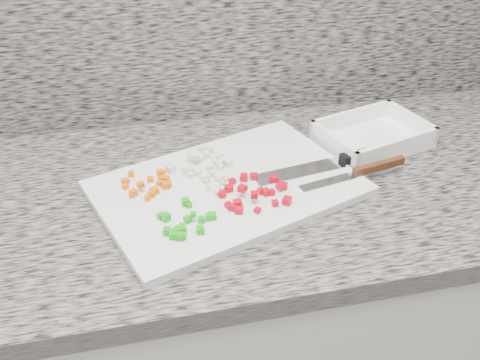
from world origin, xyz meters
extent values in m
cube|color=silver|center=(0.00, 1.44, 0.43)|extent=(3.92, 0.62, 0.86)
cube|color=slate|center=(0.00, 1.44, 0.88)|extent=(3.96, 0.64, 0.04)
cube|color=silver|center=(0.06, 1.42, 0.91)|extent=(0.56, 0.46, 0.02)
cube|color=#DB5C04|center=(-0.06, 1.43, 0.92)|extent=(0.02, 0.02, 0.01)
cube|color=#DB5C04|center=(-0.06, 1.48, 0.92)|extent=(0.02, 0.02, 0.01)
cube|color=#DB5C04|center=(-0.09, 1.41, 0.92)|extent=(0.01, 0.01, 0.01)
cube|color=#DB5C04|center=(-0.12, 1.48, 0.92)|extent=(0.01, 0.01, 0.01)
cube|color=#DB5C04|center=(-0.14, 1.46, 0.92)|extent=(0.02, 0.02, 0.01)
cube|color=#DB5C04|center=(-0.14, 1.46, 0.92)|extent=(0.01, 0.01, 0.01)
cube|color=#DB5C04|center=(-0.09, 1.46, 0.92)|extent=(0.01, 0.01, 0.01)
cube|color=#DB5C04|center=(-0.07, 1.45, 0.92)|extent=(0.02, 0.02, 0.01)
cube|color=#DB5C04|center=(-0.11, 1.43, 0.93)|extent=(0.02, 0.02, 0.01)
cube|color=#DB5C04|center=(-0.06, 1.45, 0.92)|extent=(0.02, 0.02, 0.01)
cube|color=#DB5C04|center=(-0.08, 1.42, 0.92)|extent=(0.02, 0.02, 0.01)
cube|color=#DB5C04|center=(-0.06, 1.43, 0.92)|extent=(0.01, 0.01, 0.01)
cube|color=#DB5C04|center=(-0.09, 1.41, 0.92)|extent=(0.01, 0.01, 0.01)
cube|color=#DB5C04|center=(-0.13, 1.41, 0.92)|extent=(0.01, 0.01, 0.01)
cube|color=#DB5C04|center=(-0.07, 1.44, 0.92)|extent=(0.01, 0.01, 0.01)
cube|color=#DB5C04|center=(-0.12, 1.42, 0.92)|extent=(0.02, 0.02, 0.01)
cube|color=#DB5C04|center=(-0.07, 1.48, 0.92)|extent=(0.01, 0.01, 0.01)
cube|color=#DB5C04|center=(-0.10, 1.40, 0.92)|extent=(0.01, 0.01, 0.01)
cube|color=#DB5C04|center=(-0.06, 1.43, 0.92)|extent=(0.01, 0.01, 0.01)
cube|color=#DB5C04|center=(-0.14, 1.44, 0.92)|extent=(0.01, 0.01, 0.01)
cube|color=beige|center=(0.07, 1.50, 0.92)|extent=(0.02, 0.02, 0.01)
cube|color=beige|center=(0.06, 1.52, 0.92)|extent=(0.01, 0.01, 0.01)
cube|color=beige|center=(-0.01, 1.47, 0.92)|extent=(0.02, 0.02, 0.01)
cube|color=beige|center=(0.03, 1.53, 0.92)|extent=(0.01, 0.01, 0.01)
cube|color=beige|center=(0.04, 1.54, 0.92)|extent=(0.02, 0.02, 0.01)
cube|color=beige|center=(0.06, 1.51, 0.92)|extent=(0.01, 0.01, 0.01)
cube|color=beige|center=(0.06, 1.49, 0.92)|extent=(0.02, 0.02, 0.01)
cube|color=beige|center=(0.05, 1.48, 0.92)|extent=(0.02, 0.02, 0.01)
cube|color=beige|center=(-0.05, 1.48, 0.92)|extent=(0.02, 0.02, 0.01)
cube|color=beige|center=(0.04, 1.49, 0.92)|extent=(0.01, 0.01, 0.01)
cube|color=beige|center=(0.02, 1.51, 0.92)|extent=(0.01, 0.01, 0.01)
cube|color=beige|center=(0.03, 1.45, 0.92)|extent=(0.01, 0.01, 0.01)
cube|color=beige|center=(0.03, 1.55, 0.92)|extent=(0.02, 0.02, 0.01)
cube|color=beige|center=(0.03, 1.52, 0.92)|extent=(0.01, 0.01, 0.01)
cube|color=beige|center=(0.06, 1.49, 0.92)|extent=(0.02, 0.02, 0.01)
cube|color=beige|center=(-0.02, 1.47, 0.92)|extent=(0.02, 0.02, 0.01)
cube|color=beige|center=(0.06, 1.52, 0.92)|extent=(0.02, 0.02, 0.01)
cube|color=beige|center=(-0.01, 1.46, 0.92)|extent=(0.01, 0.01, 0.01)
cube|color=beige|center=(0.01, 1.50, 0.93)|extent=(0.02, 0.02, 0.01)
cube|color=beige|center=(-0.02, 1.47, 0.92)|extent=(0.01, 0.01, 0.01)
cube|color=beige|center=(0.05, 1.51, 0.92)|extent=(0.02, 0.02, 0.01)
cube|color=beige|center=(0.00, 1.52, 0.93)|extent=(0.01, 0.01, 0.01)
cube|color=beige|center=(0.01, 1.44, 0.92)|extent=(0.01, 0.01, 0.01)
cube|color=beige|center=(0.07, 1.48, 0.92)|extent=(0.02, 0.02, 0.01)
cube|color=beige|center=(0.03, 1.47, 0.92)|extent=(0.01, 0.01, 0.01)
cube|color=beige|center=(0.01, 1.46, 0.92)|extent=(0.02, 0.02, 0.01)
cube|color=beige|center=(0.05, 1.47, 0.92)|extent=(0.01, 0.01, 0.01)
cube|color=#149B0E|center=(-0.04, 1.32, 0.92)|extent=(0.02, 0.02, 0.01)
cube|color=#149B0E|center=(-0.03, 1.36, 0.92)|extent=(0.01, 0.01, 0.01)
cube|color=#149B0E|center=(-0.07, 1.28, 0.92)|extent=(0.01, 0.01, 0.01)
cube|color=#149B0E|center=(-0.05, 1.27, 0.92)|extent=(0.02, 0.02, 0.01)
cube|color=#149B0E|center=(-0.05, 1.30, 0.92)|extent=(0.01, 0.01, 0.01)
cube|color=#149B0E|center=(-0.01, 1.31, 0.92)|extent=(0.01, 0.01, 0.01)
cube|color=#149B0E|center=(-0.07, 1.29, 0.92)|extent=(0.01, 0.01, 0.01)
cube|color=#149B0E|center=(-0.05, 1.29, 0.92)|extent=(0.01, 0.01, 0.01)
cube|color=#149B0E|center=(0.00, 1.32, 0.92)|extent=(0.02, 0.02, 0.01)
cube|color=#149B0E|center=(-0.07, 1.33, 0.92)|extent=(0.02, 0.02, 0.01)
cube|color=#149B0E|center=(-0.08, 1.34, 0.92)|extent=(0.01, 0.01, 0.01)
cube|color=#149B0E|center=(-0.03, 1.32, 0.93)|extent=(0.01, 0.01, 0.01)
cube|color=#149B0E|center=(-0.06, 1.29, 0.92)|extent=(0.02, 0.02, 0.01)
cube|color=#149B0E|center=(-0.05, 1.27, 0.92)|extent=(0.01, 0.01, 0.01)
cube|color=#149B0E|center=(-0.03, 1.37, 0.92)|extent=(0.02, 0.02, 0.01)
cube|color=#149B0E|center=(-0.05, 1.29, 0.92)|extent=(0.01, 0.01, 0.01)
cube|color=#149B0E|center=(0.01, 1.32, 0.92)|extent=(0.01, 0.01, 0.01)
cube|color=#149B0E|center=(0.00, 1.32, 0.92)|extent=(0.01, 0.01, 0.01)
cube|color=#149B0E|center=(-0.02, 1.28, 0.92)|extent=(0.01, 0.01, 0.01)
cube|color=#B80214|center=(0.13, 1.33, 0.92)|extent=(0.01, 0.01, 0.01)
cube|color=#B80214|center=(0.06, 1.32, 0.92)|extent=(0.02, 0.02, 0.01)
cube|color=#B80214|center=(0.15, 1.38, 0.92)|extent=(0.02, 0.02, 0.01)
cube|color=#B80214|center=(0.04, 1.34, 0.92)|extent=(0.01, 0.01, 0.01)
cube|color=#B80214|center=(0.09, 1.42, 0.92)|extent=(0.02, 0.02, 0.01)
cube|color=#B80214|center=(0.06, 1.40, 0.92)|extent=(0.02, 0.02, 0.01)
cube|color=#B80214|center=(0.12, 1.37, 0.92)|extent=(0.02, 0.02, 0.01)
cube|color=#B80214|center=(0.16, 1.38, 0.92)|extent=(0.02, 0.02, 0.01)
cube|color=#B80214|center=(0.15, 1.33, 0.92)|extent=(0.02, 0.02, 0.01)
cube|color=#B80214|center=(0.11, 1.43, 0.92)|extent=(0.01, 0.01, 0.01)
cube|color=#B80214|center=(0.06, 1.32, 0.92)|extent=(0.01, 0.01, 0.01)
cube|color=#B80214|center=(0.05, 1.33, 0.92)|extent=(0.02, 0.02, 0.01)
cube|color=#B80214|center=(0.09, 1.35, 0.93)|extent=(0.02, 0.02, 0.01)
cube|color=#B80214|center=(0.06, 1.34, 0.92)|extent=(0.02, 0.02, 0.01)
cube|color=#B80214|center=(0.11, 1.42, 0.92)|extent=(0.01, 0.01, 0.01)
cube|color=#B80214|center=(0.04, 1.38, 0.92)|extent=(0.01, 0.01, 0.01)
cube|color=#B80214|center=(0.09, 1.42, 0.92)|extent=(0.02, 0.02, 0.01)
cube|color=#B80214|center=(0.15, 1.41, 0.92)|extent=(0.02, 0.02, 0.01)
cube|color=#B80214|center=(0.07, 1.37, 0.93)|extent=(0.02, 0.02, 0.01)
cube|color=#B80214|center=(0.13, 1.36, 0.92)|extent=(0.01, 0.01, 0.01)
cube|color=#B80214|center=(0.05, 1.39, 0.92)|extent=(0.01, 0.01, 0.01)
cube|color=#B80214|center=(0.09, 1.32, 0.92)|extent=(0.01, 0.01, 0.01)
cube|color=#B80214|center=(0.04, 1.38, 0.92)|extent=(0.02, 0.02, 0.01)
cube|color=#B80214|center=(0.07, 1.42, 0.92)|extent=(0.01, 0.01, 0.01)
cube|color=#B80214|center=(0.11, 1.37, 0.92)|extent=(0.01, 0.01, 0.01)
cube|color=beige|center=(0.02, 1.44, 0.92)|extent=(0.01, 0.01, 0.01)
cube|color=beige|center=(0.04, 1.41, 0.92)|extent=(0.01, 0.01, 0.01)
cube|color=beige|center=(0.06, 1.44, 0.92)|extent=(0.01, 0.01, 0.01)
cube|color=beige|center=(0.02, 1.40, 0.92)|extent=(0.01, 0.01, 0.01)
cube|color=beige|center=(0.04, 1.44, 0.92)|extent=(0.01, 0.01, 0.01)
cube|color=beige|center=(0.02, 1.43, 0.92)|extent=(0.01, 0.01, 0.01)
cube|color=beige|center=(0.04, 1.43, 0.92)|extent=(0.01, 0.01, 0.01)
cube|color=beige|center=(0.03, 1.39, 0.92)|extent=(0.01, 0.01, 0.01)
cube|color=beige|center=(0.05, 1.43, 0.92)|extent=(0.01, 0.01, 0.01)
cube|color=beige|center=(0.04, 1.40, 0.92)|extent=(0.01, 0.01, 0.01)
cube|color=beige|center=(0.04, 1.40, 0.92)|extent=(0.01, 0.01, 0.01)
cube|color=silver|center=(0.20, 1.43, 0.92)|extent=(0.19, 0.07, 0.00)
cube|color=black|center=(0.36, 1.45, 0.92)|extent=(0.13, 0.04, 0.02)
cylinder|color=silver|center=(0.36, 1.45, 0.93)|extent=(0.01, 0.01, 0.00)
cube|color=silver|center=(0.25, 1.38, 0.92)|extent=(0.12, 0.05, 0.00)
cube|color=#4B2212|center=(0.36, 1.40, 0.92)|extent=(0.12, 0.04, 0.02)
cylinder|color=silver|center=(0.36, 1.40, 0.93)|extent=(0.01, 0.01, 0.00)
cube|color=white|center=(0.41, 1.53, 0.91)|extent=(0.26, 0.22, 0.01)
cube|color=white|center=(0.39, 1.60, 0.93)|extent=(0.22, 0.07, 0.04)
cube|color=white|center=(0.43, 1.45, 0.93)|extent=(0.22, 0.07, 0.04)
cube|color=white|center=(0.51, 1.56, 0.93)|extent=(0.06, 0.16, 0.04)
cube|color=white|center=(0.30, 1.50, 0.93)|extent=(0.06, 0.16, 0.04)
camera|label=1|loc=(-0.11, 0.58, 1.50)|focal=40.00mm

